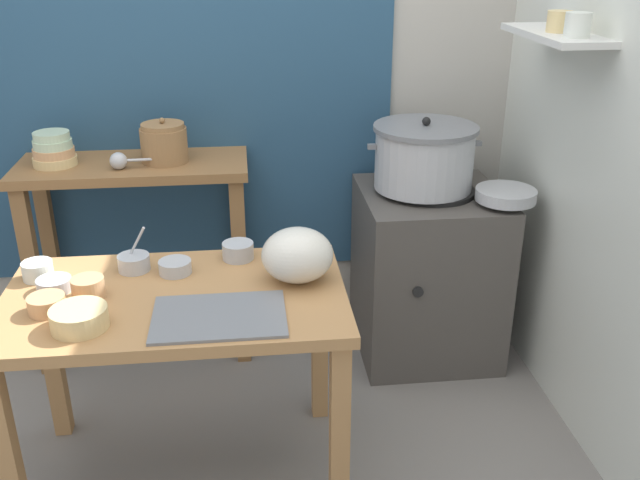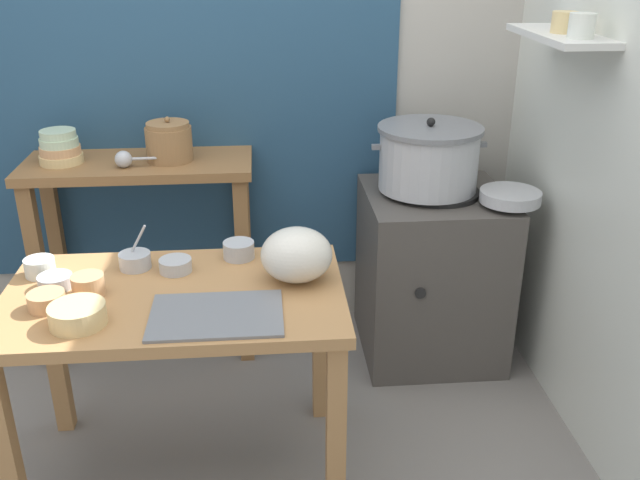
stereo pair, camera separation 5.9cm
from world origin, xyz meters
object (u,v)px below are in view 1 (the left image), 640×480
at_px(bowl_stack_enamel, 54,150).
at_px(ladle, 121,161).
at_px(prep_bowl_3, 238,250).
at_px(prep_bowl_4, 88,287).
at_px(clay_pot, 164,143).
at_px(prep_bowl_0, 134,262).
at_px(serving_tray, 219,316).
at_px(back_shelf_table, 137,212).
at_px(plastic_bag, 297,255).
at_px(stove_block, 427,272).
at_px(prep_table, 177,324).
at_px(steamer_pot, 424,157).
at_px(prep_bowl_5, 175,266).
at_px(wide_pan, 506,195).
at_px(prep_bowl_2, 79,317).
at_px(prep_bowl_7, 54,284).
at_px(prep_bowl_1, 38,270).

distance_m(bowl_stack_enamel, ladle, 0.29).
bearing_deg(prep_bowl_3, prep_bowl_4, -152.95).
bearing_deg(clay_pot, prep_bowl_0, -95.30).
bearing_deg(serving_tray, back_shelf_table, 109.81).
xyz_separation_m(plastic_bag, prep_bowl_4, (-0.67, -0.05, -0.05)).
xyz_separation_m(stove_block, ladle, (-1.29, 0.04, 0.55)).
bearing_deg(prep_table, plastic_bag, 7.97).
bearing_deg(steamer_pot, prep_bowl_3, -147.43).
distance_m(back_shelf_table, steamer_pot, 1.25).
bearing_deg(prep_table, steamer_pot, 37.04).
bearing_deg(bowl_stack_enamel, prep_bowl_5, -53.32).
bearing_deg(plastic_bag, wide_pan, 29.39).
bearing_deg(back_shelf_table, serving_tray, -70.19).
bearing_deg(serving_tray, plastic_bag, 41.50).
xyz_separation_m(bowl_stack_enamel, prep_bowl_2, (0.28, -1.04, -0.21)).
relative_size(prep_table, prep_bowl_7, 9.91).
xyz_separation_m(prep_bowl_0, prep_bowl_1, (-0.31, -0.03, 0.00)).
bearing_deg(prep_bowl_3, back_shelf_table, 125.04).
height_order(clay_pot, prep_bowl_5, clay_pot).
bearing_deg(wide_pan, prep_bowl_5, -162.73).
distance_m(prep_bowl_5, prep_bowl_7, 0.39).
xyz_separation_m(clay_pot, ladle, (-0.17, -0.09, -0.05)).
relative_size(wide_pan, prep_bowl_3, 2.22).
xyz_separation_m(plastic_bag, prep_bowl_1, (-0.86, 0.11, -0.06)).
distance_m(serving_tray, prep_bowl_1, 0.69).
bearing_deg(prep_bowl_1, prep_bowl_3, 7.23).
distance_m(clay_pot, prep_bowl_5, 0.75).
bearing_deg(wide_pan, clay_pot, 167.64).
xyz_separation_m(steamer_pot, serving_tray, (-0.85, -0.92, -0.19)).
bearing_deg(prep_table, prep_bowl_5, 92.79).
relative_size(stove_block, serving_tray, 1.95).
height_order(clay_pot, prep_bowl_1, clay_pot).
bearing_deg(bowl_stack_enamel, steamer_pot, -4.12).
bearing_deg(clay_pot, prep_bowl_3, -64.60).
distance_m(steamer_pot, ladle, 1.25).
bearing_deg(prep_bowl_1, prep_bowl_2, -59.64).
bearing_deg(prep_bowl_3, bowl_stack_enamel, 140.24).
height_order(prep_bowl_0, prep_bowl_4, prep_bowl_0).
height_order(prep_bowl_0, prep_bowl_1, prep_bowl_0).
xyz_separation_m(back_shelf_table, clay_pot, (0.14, 0.00, 0.30)).
relative_size(plastic_bag, prep_bowl_7, 2.14).
bearing_deg(bowl_stack_enamel, prep_bowl_1, -83.80).
bearing_deg(prep_bowl_1, bowl_stack_enamel, 96.20).
bearing_deg(plastic_bag, prep_bowl_1, 172.95).
distance_m(steamer_pot, serving_tray, 1.27).
distance_m(wide_pan, prep_bowl_1, 1.80).
distance_m(prep_bowl_1, prep_bowl_4, 0.25).
height_order(prep_table, wide_pan, wide_pan).
distance_m(back_shelf_table, prep_bowl_3, 0.76).
height_order(clay_pot, prep_bowl_3, clay_pot).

